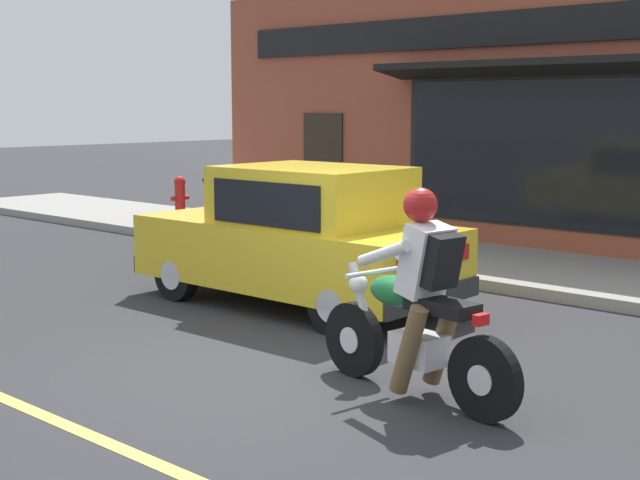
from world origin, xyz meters
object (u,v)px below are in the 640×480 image
object	(u,v)px
motorcycle_with_rider	(417,311)
car_hatchback	(300,238)
fire_hydrant	(180,202)
traffic_cone	(337,221)

from	to	relation	value
motorcycle_with_rider	car_hatchback	bearing A→B (deg)	58.85
fire_hydrant	traffic_cone	bearing A→B (deg)	-76.66
traffic_cone	fire_hydrant	size ratio (longest dim) A/B	0.68
motorcycle_with_rider	fire_hydrant	world-z (taller)	motorcycle_with_rider
traffic_cone	fire_hydrant	bearing A→B (deg)	103.34
motorcycle_with_rider	traffic_cone	bearing A→B (deg)	45.65
car_hatchback	traffic_cone	world-z (taller)	car_hatchback
motorcycle_with_rider	traffic_cone	world-z (taller)	motorcycle_with_rider
motorcycle_with_rider	car_hatchback	distance (m)	3.33
traffic_cone	fire_hydrant	distance (m)	3.08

